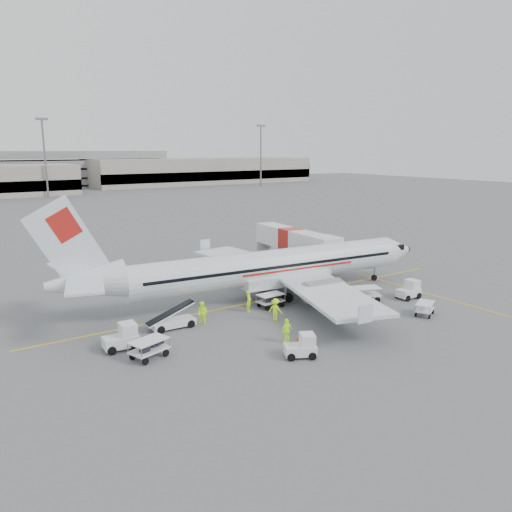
% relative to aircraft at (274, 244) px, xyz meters
% --- Properties ---
extents(ground, '(360.00, 360.00, 0.00)m').
position_rel_aircraft_xyz_m(ground, '(-0.93, -0.46, -5.10)').
color(ground, '#56595B').
extents(stripe_lead, '(44.00, 0.20, 0.01)m').
position_rel_aircraft_xyz_m(stripe_lead, '(-0.93, -0.46, -5.09)').
color(stripe_lead, yellow).
rests_on(stripe_lead, ground).
extents(stripe_cross, '(0.20, 20.00, 0.01)m').
position_rel_aircraft_xyz_m(stripe_cross, '(13.07, -8.46, -5.09)').
color(stripe_cross, yellow).
rests_on(stripe_cross, ground).
extents(terminal_east, '(90.00, 26.00, 10.00)m').
position_rel_aircraft_xyz_m(terminal_east, '(69.07, 144.54, -0.10)').
color(terminal_east, gray).
rests_on(terminal_east, ground).
extents(parking_garage, '(62.00, 24.00, 14.00)m').
position_rel_aircraft_xyz_m(parking_garage, '(24.07, 159.54, 1.90)').
color(parking_garage, slate).
rests_on(parking_garage, ground).
extents(treeline, '(300.00, 3.00, 6.00)m').
position_rel_aircraft_xyz_m(treeline, '(-0.93, 174.54, -2.10)').
color(treeline, black).
rests_on(treeline, ground).
extents(mast_center, '(3.20, 1.20, 22.00)m').
position_rel_aircraft_xyz_m(mast_center, '(4.07, 117.54, 5.90)').
color(mast_center, slate).
rests_on(mast_center, ground).
extents(mast_east, '(3.20, 1.20, 22.00)m').
position_rel_aircraft_xyz_m(mast_east, '(79.07, 117.54, 5.90)').
color(mast_east, slate).
rests_on(mast_east, ground).
extents(aircraft, '(39.59, 32.39, 10.20)m').
position_rel_aircraft_xyz_m(aircraft, '(0.00, 0.00, 0.00)').
color(aircraft, white).
rests_on(aircraft, ground).
extents(jet_bridge, '(4.20, 16.93, 4.40)m').
position_rel_aircraft_xyz_m(jet_bridge, '(9.74, 9.80, -2.90)').
color(jet_bridge, white).
rests_on(jet_bridge, ground).
extents(belt_loader, '(4.67, 1.87, 2.50)m').
position_rel_aircraft_xyz_m(belt_loader, '(-11.50, -2.46, -3.85)').
color(belt_loader, white).
rests_on(belt_loader, ground).
extents(tug_fore, '(2.26, 1.32, 1.73)m').
position_rel_aircraft_xyz_m(tug_fore, '(10.24, -7.51, -4.24)').
color(tug_fore, white).
rests_on(tug_fore, ground).
extents(tug_mid, '(2.43, 2.04, 1.63)m').
position_rel_aircraft_xyz_m(tug_mid, '(-6.71, -12.41, -4.28)').
color(tug_mid, white).
rests_on(tug_mid, ground).
extents(tug_aft, '(2.46, 1.50, 1.84)m').
position_rel_aircraft_xyz_m(tug_aft, '(-16.32, -4.37, -4.18)').
color(tug_aft, white).
rests_on(tug_aft, ground).
extents(cart_loaded_a, '(2.39, 1.48, 1.22)m').
position_rel_aircraft_xyz_m(cart_loaded_a, '(-2.05, -2.46, -4.49)').
color(cart_loaded_a, white).
rests_on(cart_loaded_a, ground).
extents(cart_loaded_b, '(2.87, 2.20, 1.32)m').
position_rel_aircraft_xyz_m(cart_loaded_b, '(-15.24, -6.91, -4.44)').
color(cart_loaded_b, white).
rests_on(cart_loaded_b, ground).
extents(cart_empty_a, '(2.47, 2.07, 1.11)m').
position_rel_aircraft_xyz_m(cart_empty_a, '(7.49, -11.50, -4.54)').
color(cart_empty_a, white).
rests_on(cart_empty_a, ground).
extents(cart_empty_b, '(2.94, 2.32, 1.34)m').
position_rel_aircraft_xyz_m(cart_empty_b, '(6.27, -5.87, -4.43)').
color(cart_empty_b, white).
rests_on(cart_empty_b, ground).
extents(cone_nose, '(0.39, 0.39, 0.63)m').
position_rel_aircraft_xyz_m(cone_nose, '(10.92, -5.97, -4.78)').
color(cone_nose, red).
rests_on(cone_nose, ground).
extents(cone_port, '(0.33, 0.33, 0.54)m').
position_rel_aircraft_xyz_m(cone_port, '(2.71, 18.43, -4.83)').
color(cone_port, red).
rests_on(cone_port, ground).
extents(cone_stbd, '(0.41, 0.41, 0.67)m').
position_rel_aircraft_xyz_m(cone_stbd, '(-5.09, -10.26, -4.76)').
color(cone_stbd, red).
rests_on(cone_stbd, ground).
extents(crew_a, '(0.78, 0.80, 1.86)m').
position_rel_aircraft_xyz_m(crew_a, '(-4.32, -2.38, -4.17)').
color(crew_a, '#C5FF16').
rests_on(crew_a, ground).
extents(crew_b, '(1.04, 1.14, 1.89)m').
position_rel_aircraft_xyz_m(crew_b, '(-9.17, -3.07, -4.15)').
color(crew_b, '#C5FF16').
rests_on(crew_b, ground).
extents(crew_c, '(1.20, 1.40, 1.87)m').
position_rel_aircraft_xyz_m(crew_c, '(-3.78, -5.55, -4.16)').
color(crew_c, '#C5FF16').
rests_on(crew_c, ground).
extents(crew_d, '(1.11, 0.62, 1.80)m').
position_rel_aircraft_xyz_m(crew_d, '(-5.86, -9.80, -4.20)').
color(crew_d, '#C5FF16').
rests_on(crew_d, ground).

